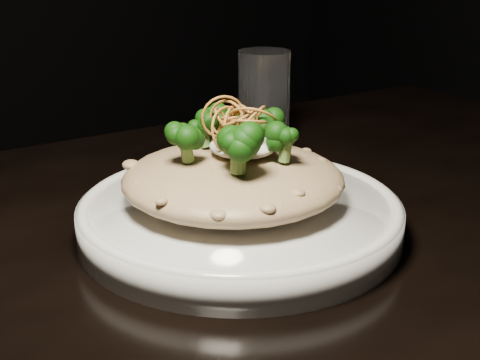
# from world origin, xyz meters

# --- Properties ---
(table) EXTENTS (1.10, 0.80, 0.75)m
(table) POSITION_xyz_m (0.00, 0.00, 0.67)
(table) COLOR black
(table) RESTS_ON ground
(plate) EXTENTS (0.31, 0.31, 0.03)m
(plate) POSITION_xyz_m (-0.10, 0.01, 0.77)
(plate) COLOR silver
(plate) RESTS_ON table
(risotto) EXTENTS (0.21, 0.21, 0.05)m
(risotto) POSITION_xyz_m (-0.10, 0.01, 0.81)
(risotto) COLOR brown
(risotto) RESTS_ON plate
(broccoli) EXTENTS (0.16, 0.16, 0.06)m
(broccoli) POSITION_xyz_m (-0.10, 0.01, 0.86)
(broccoli) COLOR black
(broccoli) RESTS_ON risotto
(cheese) EXTENTS (0.06, 0.06, 0.02)m
(cheese) POSITION_xyz_m (-0.09, 0.01, 0.84)
(cheese) COLOR silver
(cheese) RESTS_ON risotto
(shallots) EXTENTS (0.06, 0.06, 0.04)m
(shallots) POSITION_xyz_m (-0.10, 0.01, 0.87)
(shallots) COLOR brown
(shallots) RESTS_ON cheese
(drinking_glass) EXTENTS (0.08, 0.08, 0.13)m
(drinking_glass) POSITION_xyz_m (0.10, 0.25, 0.81)
(drinking_glass) COLOR white
(drinking_glass) RESTS_ON table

